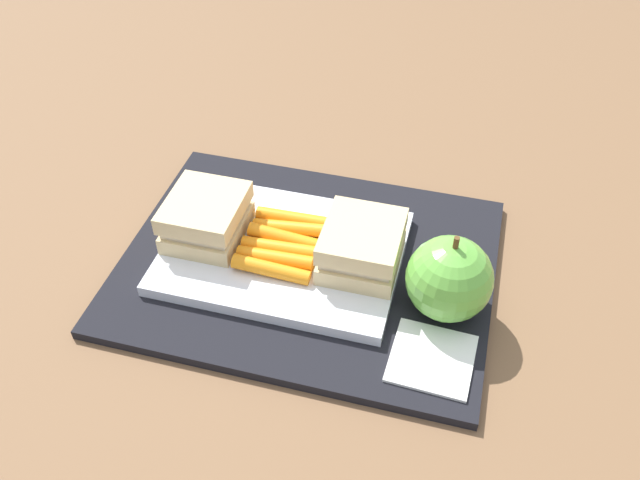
% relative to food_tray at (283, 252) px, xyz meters
% --- Properties ---
extents(ground_plane, '(2.40, 2.40, 0.00)m').
position_rel_food_tray_xyz_m(ground_plane, '(0.03, 0.00, -0.02)').
color(ground_plane, brown).
extents(lunchbag_mat, '(0.36, 0.28, 0.01)m').
position_rel_food_tray_xyz_m(lunchbag_mat, '(0.03, 0.00, -0.01)').
color(lunchbag_mat, black).
rests_on(lunchbag_mat, ground_plane).
extents(food_tray, '(0.23, 0.17, 0.01)m').
position_rel_food_tray_xyz_m(food_tray, '(0.00, 0.00, 0.00)').
color(food_tray, white).
rests_on(food_tray, lunchbag_mat).
extents(sandwich_half_left, '(0.07, 0.08, 0.04)m').
position_rel_food_tray_xyz_m(sandwich_half_left, '(-0.08, 0.00, 0.03)').
color(sandwich_half_left, '#DBC189').
rests_on(sandwich_half_left, food_tray).
extents(sandwich_half_right, '(0.07, 0.08, 0.04)m').
position_rel_food_tray_xyz_m(sandwich_half_right, '(0.08, 0.00, 0.03)').
color(sandwich_half_right, '#DBC189').
rests_on(sandwich_half_right, food_tray).
extents(carrot_sticks_bundle, '(0.08, 0.09, 0.02)m').
position_rel_food_tray_xyz_m(carrot_sticks_bundle, '(-0.00, -0.00, 0.01)').
color(carrot_sticks_bundle, orange).
rests_on(carrot_sticks_bundle, food_tray).
extents(apple, '(0.08, 0.08, 0.09)m').
position_rel_food_tray_xyz_m(apple, '(0.16, -0.03, 0.03)').
color(apple, '#66B742').
rests_on(apple, lunchbag_mat).
extents(paper_napkin, '(0.07, 0.07, 0.00)m').
position_rel_food_tray_xyz_m(paper_napkin, '(0.16, -0.09, -0.00)').
color(paper_napkin, white).
rests_on(paper_napkin, lunchbag_mat).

